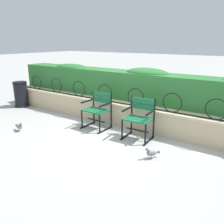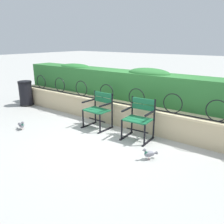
{
  "view_description": "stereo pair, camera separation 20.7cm",
  "coord_description": "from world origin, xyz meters",
  "px_view_note": "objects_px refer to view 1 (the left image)",
  "views": [
    {
      "loc": [
        2.65,
        -3.77,
        2.01
      ],
      "look_at": [
        0.0,
        0.13,
        0.55
      ],
      "focal_mm": 37.33,
      "sensor_mm": 36.0,
      "label": 1
    },
    {
      "loc": [
        2.82,
        -3.65,
        2.01
      ],
      "look_at": [
        0.0,
        0.13,
        0.55
      ],
      "focal_mm": 37.33,
      "sensor_mm": 36.0,
      "label": 2
    }
  ],
  "objects_px": {
    "park_chair_right": "(139,117)",
    "pigeon_near_chairs": "(152,153)",
    "park_chair_left": "(98,109)",
    "pigeon_far_side": "(19,126)",
    "trash_bin": "(21,95)"
  },
  "relations": [
    {
      "from": "park_chair_right",
      "to": "pigeon_far_side",
      "type": "height_order",
      "value": "park_chair_right"
    },
    {
      "from": "park_chair_left",
      "to": "pigeon_far_side",
      "type": "distance_m",
      "value": 1.85
    },
    {
      "from": "park_chair_left",
      "to": "park_chair_right",
      "type": "relative_size",
      "value": 0.98
    },
    {
      "from": "park_chair_left",
      "to": "trash_bin",
      "type": "relative_size",
      "value": 1.07
    },
    {
      "from": "trash_bin",
      "to": "pigeon_near_chairs",
      "type": "bearing_deg",
      "value": -9.6
    },
    {
      "from": "park_chair_right",
      "to": "park_chair_left",
      "type": "bearing_deg",
      "value": 179.59
    },
    {
      "from": "park_chair_left",
      "to": "pigeon_far_side",
      "type": "xyz_separation_m",
      "value": [
        -1.35,
        -1.21,
        -0.35
      ]
    },
    {
      "from": "park_chair_left",
      "to": "pigeon_far_side",
      "type": "bearing_deg",
      "value": -138.13
    },
    {
      "from": "park_chair_left",
      "to": "park_chair_right",
      "type": "height_order",
      "value": "park_chair_right"
    },
    {
      "from": "pigeon_far_side",
      "to": "trash_bin",
      "type": "bearing_deg",
      "value": 143.08
    },
    {
      "from": "park_chair_right",
      "to": "trash_bin",
      "type": "xyz_separation_m",
      "value": [
        -4.23,
        0.13,
        -0.09
      ]
    },
    {
      "from": "park_chair_right",
      "to": "trash_bin",
      "type": "distance_m",
      "value": 4.23
    },
    {
      "from": "park_chair_left",
      "to": "pigeon_near_chairs",
      "type": "bearing_deg",
      "value": -22.08
    },
    {
      "from": "park_chair_right",
      "to": "pigeon_near_chairs",
      "type": "distance_m",
      "value": 1.0
    },
    {
      "from": "pigeon_near_chairs",
      "to": "pigeon_far_side",
      "type": "height_order",
      "value": "same"
    }
  ]
}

